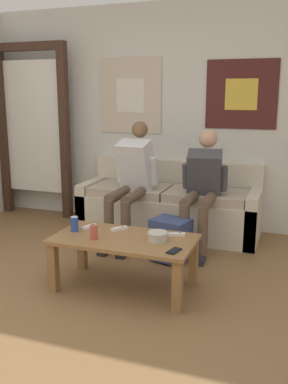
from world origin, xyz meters
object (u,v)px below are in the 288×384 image
at_px(person_seated_teen, 202,184).
at_px(game_controller_far_center, 119,229).
at_px(drink_can_blue, 74,224).
at_px(coffee_table, 124,246).
at_px(person_seated_adult, 132,178).
at_px(game_controller_near_left, 176,234).
at_px(backpack, 170,241).
at_px(game_controller_near_right, 89,227).
at_px(pillar_candle, 94,232).
at_px(ceramic_bowl, 158,236).
at_px(couch, 169,207).
at_px(cell_phone, 174,251).

distance_m(person_seated_teen, game_controller_far_center, 1.13).
bearing_deg(drink_can_blue, person_seated_teen, 54.29).
distance_m(coffee_table, person_seated_adult, 1.24).
relative_size(person_seated_adult, game_controller_far_center, 9.21).
bearing_deg(game_controller_near_left, person_seated_teen, 90.32).
bearing_deg(backpack, game_controller_near_right, -133.78).
bearing_deg(game_controller_near_right, backpack, 46.22).
distance_m(backpack, game_controller_far_center, 0.66).
bearing_deg(backpack, drink_can_blue, -132.32).
bearing_deg(backpack, person_seated_teen, 66.76).
xyz_separation_m(coffee_table, game_controller_near_left, (0.38, 0.18, 0.09)).
bearing_deg(pillar_candle, coffee_table, 26.94).
distance_m(ceramic_bowl, game_controller_near_right, 0.66).
xyz_separation_m(person_seated_adult, game_controller_far_center, (0.26, -0.98, -0.24)).
xyz_separation_m(couch, game_controller_near_right, (-0.31, -1.38, 0.15)).
bearing_deg(person_seated_teen, drink_can_blue, -125.71).
xyz_separation_m(coffee_table, game_controller_far_center, (-0.11, 0.16, 0.09)).
bearing_deg(game_controller_near_left, couch, 108.51).
bearing_deg(person_seated_adult, cell_phone, -57.41).
bearing_deg(backpack, game_controller_near_left, -68.98).
relative_size(person_seated_teen, drink_can_blue, 9.61).
xyz_separation_m(coffee_table, game_controller_near_right, (-0.37, 0.13, 0.09)).
relative_size(ceramic_bowl, cell_phone, 1.11).
height_order(person_seated_teen, game_controller_near_left, person_seated_teen).
bearing_deg(coffee_table, ceramic_bowl, 3.94).
xyz_separation_m(coffee_table, pillar_candle, (-0.21, -0.11, 0.13)).
bearing_deg(drink_can_blue, person_seated_adult, 86.28).
relative_size(game_controller_near_right, game_controller_far_center, 1.08).
bearing_deg(game_controller_far_center, coffee_table, -55.66).
bearing_deg(person_seated_teen, coffee_table, -107.90).
height_order(couch, drink_can_blue, couch).
bearing_deg(backpack, pillar_candle, -115.74).
relative_size(game_controller_near_left, game_controller_far_center, 1.08).
bearing_deg(person_seated_adult, pillar_candle, -82.54).
xyz_separation_m(couch, drink_can_blue, (-0.38, -1.50, 0.20)).
xyz_separation_m(couch, ceramic_bowl, (0.34, -1.49, 0.18)).
relative_size(drink_can_blue, game_controller_near_right, 0.85).
distance_m(couch, game_controller_far_center, 1.35).
distance_m(couch, coffee_table, 1.51).
bearing_deg(game_controller_near_left, person_seated_adult, 128.09).
xyz_separation_m(person_seated_adult, backpack, (0.55, -0.44, -0.49)).
height_order(person_seated_adult, game_controller_near_right, person_seated_adult).
distance_m(backpack, game_controller_near_right, 0.84).
bearing_deg(drink_can_blue, ceramic_bowl, 0.49).
height_order(ceramic_bowl, game_controller_near_left, ceramic_bowl).
bearing_deg(backpack, coffee_table, -104.25).
height_order(ceramic_bowl, pillar_candle, pillar_candle).
height_order(person_seated_teen, pillar_candle, person_seated_teen).
relative_size(person_seated_adult, pillar_candle, 10.29).
bearing_deg(cell_phone, drink_can_blue, 168.93).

